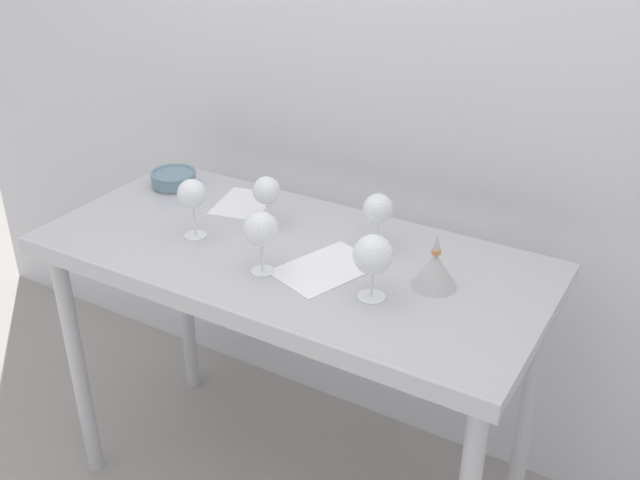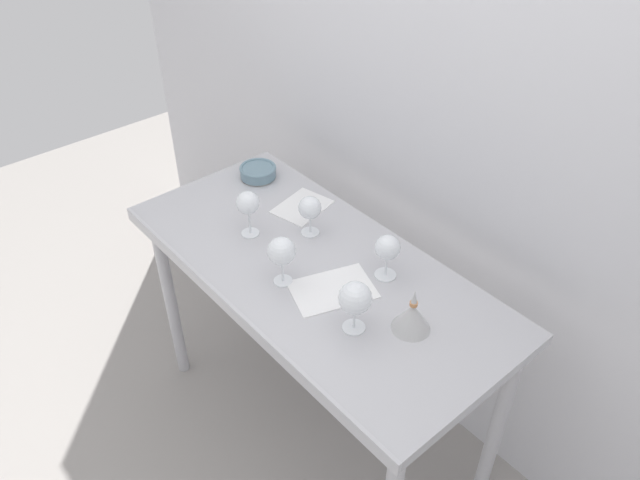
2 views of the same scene
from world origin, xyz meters
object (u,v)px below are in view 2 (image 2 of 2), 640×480
tasting_sheet_lower (333,289)px  decanter_funnel (412,316)px  wine_glass_near_left (248,204)px  tasting_sheet_upper (302,207)px  wine_glass_near_right (355,299)px  tasting_bowl (258,172)px  wine_glass_far_right (387,249)px  wine_glass_far_left (310,209)px  wine_glass_near_center (282,253)px

tasting_sheet_lower → decanter_funnel: (0.27, 0.07, 0.05)m
wine_glass_near_left → tasting_sheet_upper: 0.27m
wine_glass_near_right → tasting_bowl: wine_glass_near_right is taller
wine_glass_near_right → tasting_sheet_upper: (-0.58, 0.28, -0.11)m
wine_glass_far_right → wine_glass_near_right: size_ratio=0.93×
wine_glass_near_left → decanter_funnel: size_ratio=1.18×
tasting_sheet_lower → decanter_funnel: 0.29m
wine_glass_far_left → wine_glass_far_right: bearing=6.8°
wine_glass_far_right → tasting_bowl: (-0.75, 0.04, -0.08)m
wine_glass_near_left → wine_glass_near_center: (0.28, -0.07, -0.01)m
wine_glass_far_left → wine_glass_near_center: 0.27m
wine_glass_near_center → decanter_funnel: size_ratio=1.16×
decanter_funnel → wine_glass_far_right: bearing=152.8°
decanter_funnel → wine_glass_near_center: bearing=-158.3°
tasting_sheet_lower → decanter_funnel: size_ratio=1.76×
wine_glass_near_left → tasting_bowl: bearing=139.5°
wine_glass_near_right → tasting_sheet_lower: 0.21m
decanter_funnel → wine_glass_near_left: bearing=-172.3°
wine_glass_near_center → wine_glass_near_right: size_ratio=1.01×
wine_glass_near_center → tasting_sheet_lower: size_ratio=0.66×
wine_glass_far_left → wine_glass_near_right: size_ratio=0.88×
wine_glass_near_right → tasting_bowl: size_ratio=1.16×
wine_glass_far_right → tasting_bowl: bearing=177.2°
wine_glass_far_left → tasting_sheet_lower: size_ratio=0.58×
decanter_funnel → wine_glass_far_left: bearing=172.7°
wine_glass_near_right → tasting_sheet_lower: wine_glass_near_right is taller
wine_glass_far_right → wine_glass_near_left: size_ratio=0.91×
wine_glass_far_right → tasting_sheet_upper: (-0.48, 0.04, -0.11)m
wine_glass_far_right → wine_glass_near_right: wine_glass_near_right is taller
wine_glass_near_left → tasting_sheet_lower: (0.41, 0.03, -0.13)m
wine_glass_far_right → wine_glass_near_center: wine_glass_near_center is taller
wine_glass_far_left → tasting_sheet_upper: (-0.14, 0.08, -0.10)m
tasting_bowl → wine_glass_near_right: bearing=-17.8°
tasting_sheet_upper → wine_glass_far_right: bearing=-17.6°
tasting_bowl → wine_glass_far_right: bearing=-2.8°
wine_glass_far_right → tasting_sheet_upper: bearing=175.3°
wine_glass_far_right → tasting_sheet_upper: size_ratio=0.77×
wine_glass_near_right → tasting_bowl: bearing=162.2°
tasting_sheet_lower → wine_glass_near_center: bearing=-124.4°
tasting_sheet_lower → tasting_bowl: (-0.69, 0.21, 0.03)m
wine_glass_near_left → tasting_sheet_lower: size_ratio=0.67×
wine_glass_near_center → wine_glass_near_right: 0.30m
wine_glass_near_center → decanter_funnel: (0.40, 0.16, -0.07)m
tasting_bowl → wine_glass_near_left: bearing=-40.5°
tasting_sheet_lower → tasting_bowl: size_ratio=1.76×
wine_glass_far_left → wine_glass_far_right: 0.34m
wine_glass_near_right → tasting_bowl: 0.90m
wine_glass_far_left → wine_glass_near_right: bearing=-24.3°
wine_glass_near_left → tasting_sheet_lower: bearing=3.8°
tasting_sheet_upper → wine_glass_far_left: bearing=-42.1°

